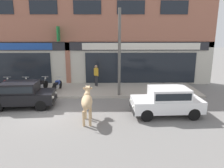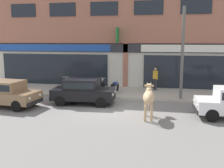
{
  "view_description": "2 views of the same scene",
  "coord_description": "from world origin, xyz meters",
  "px_view_note": "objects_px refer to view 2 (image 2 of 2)",
  "views": [
    {
      "loc": [
        3.25,
        -11.18,
        4.25
      ],
      "look_at": [
        3.41,
        1.0,
        1.25
      ],
      "focal_mm": 35.0,
      "sensor_mm": 36.0,
      "label": 1
    },
    {
      "loc": [
        2.87,
        -13.47,
        3.66
      ],
      "look_at": [
        -0.04,
        1.0,
        1.16
      ],
      "focal_mm": 42.0,
      "sensor_mm": 36.0,
      "label": 2
    }
  ],
  "objects_px": {
    "motorcycle_0": "(64,85)",
    "utility_pole": "(182,54)",
    "car_1": "(83,90)",
    "pedestrian": "(155,76)",
    "car_0": "(6,92)",
    "motorcycle_3": "(115,87)",
    "motorcycle_2": "(98,86)",
    "motorcycle_1": "(80,86)",
    "cow": "(149,97)"
  },
  "relations": [
    {
      "from": "motorcycle_1",
      "to": "utility_pole",
      "type": "relative_size",
      "value": 0.33
    },
    {
      "from": "motorcycle_1",
      "to": "motorcycle_2",
      "type": "relative_size",
      "value": 1.01
    },
    {
      "from": "motorcycle_3",
      "to": "pedestrian",
      "type": "relative_size",
      "value": 1.13
    },
    {
      "from": "cow",
      "to": "car_0",
      "type": "xyz_separation_m",
      "value": [
        -7.8,
        0.59,
        -0.19
      ]
    },
    {
      "from": "pedestrian",
      "to": "utility_pole",
      "type": "height_order",
      "value": "utility_pole"
    },
    {
      "from": "motorcycle_0",
      "to": "utility_pole",
      "type": "bearing_deg",
      "value": -7.94
    },
    {
      "from": "motorcycle_2",
      "to": "pedestrian",
      "type": "bearing_deg",
      "value": 17.81
    },
    {
      "from": "car_0",
      "to": "motorcycle_1",
      "type": "height_order",
      "value": "car_0"
    },
    {
      "from": "car_0",
      "to": "utility_pole",
      "type": "height_order",
      "value": "utility_pole"
    },
    {
      "from": "car_0",
      "to": "motorcycle_0",
      "type": "relative_size",
      "value": 2.07
    },
    {
      "from": "motorcycle_1",
      "to": "motorcycle_3",
      "type": "distance_m",
      "value": 2.45
    },
    {
      "from": "car_0",
      "to": "motorcycle_3",
      "type": "relative_size",
      "value": 2.06
    },
    {
      "from": "car_1",
      "to": "utility_pole",
      "type": "bearing_deg",
      "value": 18.27
    },
    {
      "from": "motorcycle_0",
      "to": "motorcycle_1",
      "type": "distance_m",
      "value": 1.13
    },
    {
      "from": "cow",
      "to": "motorcycle_1",
      "type": "distance_m",
      "value": 7.11
    },
    {
      "from": "car_0",
      "to": "motorcycle_2",
      "type": "distance_m",
      "value": 6.07
    },
    {
      "from": "motorcycle_2",
      "to": "pedestrian",
      "type": "height_order",
      "value": "pedestrian"
    },
    {
      "from": "motorcycle_1",
      "to": "motorcycle_2",
      "type": "distance_m",
      "value": 1.3
    },
    {
      "from": "cow",
      "to": "motorcycle_2",
      "type": "height_order",
      "value": "cow"
    },
    {
      "from": "motorcycle_3",
      "to": "pedestrian",
      "type": "distance_m",
      "value": 3.02
    },
    {
      "from": "motorcycle_2",
      "to": "motorcycle_0",
      "type": "bearing_deg",
      "value": -177.75
    },
    {
      "from": "motorcycle_2",
      "to": "utility_pole",
      "type": "bearing_deg",
      "value": -12.36
    },
    {
      "from": "car_0",
      "to": "motorcycle_3",
      "type": "bearing_deg",
      "value": 40.26
    },
    {
      "from": "cow",
      "to": "motorcycle_3",
      "type": "distance_m",
      "value": 5.65
    },
    {
      "from": "motorcycle_0",
      "to": "motorcycle_1",
      "type": "bearing_deg",
      "value": -0.43
    },
    {
      "from": "motorcycle_1",
      "to": "car_0",
      "type": "bearing_deg",
      "value": -122.14
    },
    {
      "from": "motorcycle_3",
      "to": "pedestrian",
      "type": "height_order",
      "value": "pedestrian"
    },
    {
      "from": "motorcycle_0",
      "to": "utility_pole",
      "type": "distance_m",
      "value": 8.26
    },
    {
      "from": "car_1",
      "to": "motorcycle_2",
      "type": "xyz_separation_m",
      "value": [
        0.14,
        3.03,
        -0.28
      ]
    },
    {
      "from": "motorcycle_1",
      "to": "motorcycle_2",
      "type": "bearing_deg",
      "value": 4.59
    },
    {
      "from": "pedestrian",
      "to": "utility_pole",
      "type": "bearing_deg",
      "value": -56.12
    },
    {
      "from": "car_1",
      "to": "pedestrian",
      "type": "distance_m",
      "value": 5.82
    },
    {
      "from": "car_0",
      "to": "pedestrian",
      "type": "distance_m",
      "value": 9.74
    },
    {
      "from": "car_0",
      "to": "utility_pole",
      "type": "relative_size",
      "value": 0.69
    },
    {
      "from": "cow",
      "to": "motorcycle_3",
      "type": "bearing_deg",
      "value": 117.3
    },
    {
      "from": "cow",
      "to": "pedestrian",
      "type": "height_order",
      "value": "pedestrian"
    },
    {
      "from": "motorcycle_0",
      "to": "motorcycle_1",
      "type": "height_order",
      "value": "same"
    },
    {
      "from": "car_0",
      "to": "utility_pole",
      "type": "bearing_deg",
      "value": 19.27
    },
    {
      "from": "car_1",
      "to": "motorcycle_2",
      "type": "height_order",
      "value": "car_1"
    },
    {
      "from": "cow",
      "to": "motorcycle_0",
      "type": "relative_size",
      "value": 1.2
    },
    {
      "from": "car_0",
      "to": "utility_pole",
      "type": "xyz_separation_m",
      "value": [
        9.49,
        3.32,
        2.04
      ]
    },
    {
      "from": "cow",
      "to": "pedestrian",
      "type": "relative_size",
      "value": 1.35
    },
    {
      "from": "motorcycle_3",
      "to": "utility_pole",
      "type": "distance_m",
      "value": 4.99
    },
    {
      "from": "car_1",
      "to": "pedestrian",
      "type": "height_order",
      "value": "pedestrian"
    },
    {
      "from": "motorcycle_0",
      "to": "motorcycle_2",
      "type": "bearing_deg",
      "value": 2.25
    },
    {
      "from": "pedestrian",
      "to": "motorcycle_2",
      "type": "bearing_deg",
      "value": -162.19
    },
    {
      "from": "motorcycle_1",
      "to": "pedestrian",
      "type": "height_order",
      "value": "pedestrian"
    },
    {
      "from": "car_1",
      "to": "motorcycle_2",
      "type": "bearing_deg",
      "value": 87.3
    },
    {
      "from": "motorcycle_2",
      "to": "pedestrian",
      "type": "relative_size",
      "value": 1.11
    },
    {
      "from": "motorcycle_1",
      "to": "motorcycle_3",
      "type": "height_order",
      "value": "same"
    }
  ]
}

